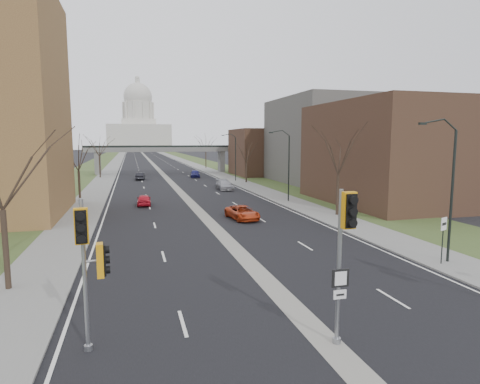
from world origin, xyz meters
name	(u,v)px	position (x,y,z in m)	size (l,w,h in m)	color
ground	(315,331)	(0.00, 0.00, 0.00)	(700.00, 700.00, 0.00)	black
road_surface	(149,160)	(0.00, 150.00, 0.01)	(20.00, 600.00, 0.01)	black
median_strip	(149,160)	(0.00, 150.00, 0.00)	(1.20, 600.00, 0.02)	gray
sidewalk_right	(179,159)	(12.00, 150.00, 0.06)	(4.00, 600.00, 0.12)	gray
sidewalk_left	(117,160)	(-12.00, 150.00, 0.06)	(4.00, 600.00, 0.12)	gray
grass_verge_right	(194,159)	(18.00, 150.00, 0.05)	(8.00, 600.00, 0.10)	#30431F
grass_verge_left	(101,160)	(-18.00, 150.00, 0.05)	(8.00, 600.00, 0.10)	#30431F
commercial_block_near	(396,153)	(24.00, 28.00, 6.00)	(16.00, 20.00, 12.00)	#493122
commercial_block_mid	(331,141)	(28.00, 52.00, 7.50)	(18.00, 22.00, 15.00)	#5B5953
commercial_block_far	(267,152)	(22.00, 70.00, 5.00)	(14.00, 14.00, 10.00)	#493122
pedestrian_bridge	(162,152)	(0.00, 80.00, 4.84)	(34.00, 3.00, 6.45)	slate
capitol	(139,127)	(0.00, 320.00, 18.60)	(48.00, 42.00, 55.75)	beige
streetlight_near	(444,150)	(10.99, 6.00, 6.95)	(2.61, 0.20, 8.70)	black
streetlight_mid	(283,145)	(10.99, 32.00, 6.95)	(2.61, 0.20, 8.70)	black
streetlight_far	(231,144)	(10.99, 58.00, 6.95)	(2.61, 0.20, 8.70)	black
tree_left_b	(78,151)	(-13.00, 38.00, 6.23)	(6.75, 6.75, 8.81)	#382B21
tree_left_c	(99,143)	(-13.00, 72.00, 7.04)	(7.65, 7.65, 9.99)	#382B21
tree_right_a	(339,150)	(13.00, 22.00, 6.64)	(7.20, 7.20, 9.40)	#382B21
tree_right_b	(246,150)	(13.00, 55.00, 5.82)	(6.30, 6.30, 8.22)	#382B21
tree_right_c	(206,142)	(13.00, 95.00, 7.04)	(7.65, 7.65, 9.99)	#382B21
signal_pole_left	(90,254)	(-8.33, 0.58, 3.62)	(0.96, 1.03, 5.53)	gray
signal_pole_median	(344,240)	(0.33, -1.43, 4.04)	(0.67, 0.94, 5.80)	gray
speed_limit_sign	(443,232)	(11.08, 5.72, 2.07)	(0.58, 0.25, 2.84)	black
car_left_near	(144,200)	(-5.54, 33.79, 0.66)	(1.55, 3.86, 1.31)	red
car_left_far	(140,176)	(-5.19, 65.63, 0.70)	(1.48, 4.23, 1.40)	black
car_right_near	(242,213)	(3.32, 22.74, 0.65)	(2.17, 4.71, 1.31)	#B23413
car_right_mid	(225,185)	(6.94, 46.02, 0.75)	(2.09, 5.14, 1.49)	#97979E
car_right_far	(195,174)	(5.81, 68.10, 0.78)	(1.84, 4.58, 1.56)	navy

